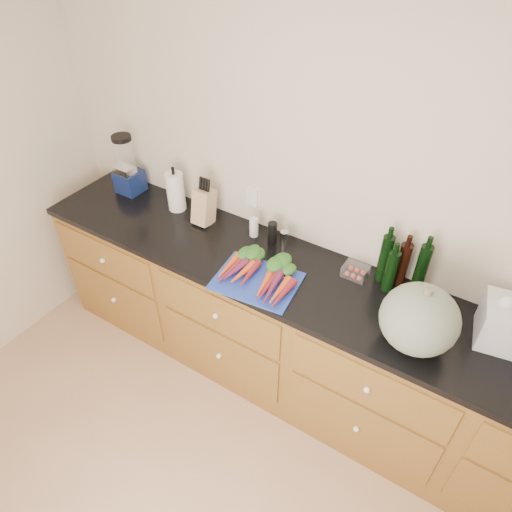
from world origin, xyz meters
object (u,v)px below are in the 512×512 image
Objects in this scene: cutting_board at (257,281)px; carrots at (262,271)px; tomato_box at (355,271)px; paper_towel at (176,192)px; blender_appliance at (127,168)px; squash at (419,319)px; knife_block at (204,207)px.

cutting_board is 0.98× the size of carrots.
tomato_box is (0.43, 0.33, 0.03)m from cutting_board.
blender_appliance is at bearing -179.69° from paper_towel.
blender_appliance reaches higher than paper_towel.
tomato_box is at bearing 0.46° from paper_towel.
tomato_box is (-0.41, 0.29, -0.13)m from squash.
blender_appliance is at bearing 178.44° from knife_block.
carrots is 1.77× the size of paper_towel.
blender_appliance is at bearing -179.58° from tomato_box.
blender_appliance is 1.59× the size of paper_towel.
cutting_board is 2.00× the size of knife_block.
carrots is at bearing -18.28° from paper_towel.
paper_towel is (-0.81, 0.32, 0.12)m from cutting_board.
tomato_box is (1.65, 0.01, -0.15)m from blender_appliance.
carrots is at bearing -146.78° from tomato_box.
carrots is at bearing -12.27° from blender_appliance.
cutting_board is 3.34× the size of tomato_box.
paper_towel is (0.41, 0.00, -0.05)m from blender_appliance.
blender_appliance is 1.83× the size of knife_block.
blender_appliance is 3.07× the size of tomato_box.
cutting_board is 1.09× the size of blender_appliance.
blender_appliance reaches higher than carrots.
knife_block is at bearing -178.28° from tomato_box.
carrots is 1.26m from blender_appliance.
carrots is 0.84m from squash.
carrots is at bearing 179.13° from squash.
tomato_box is (1.00, 0.03, -0.08)m from knife_block.
paper_towel is at bearing 0.31° from blender_appliance.
carrots is 1.28× the size of squash.
carrots is 0.51m from tomato_box.
blender_appliance is 0.42m from paper_towel.
knife_block is at bearing -4.76° from paper_towel.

